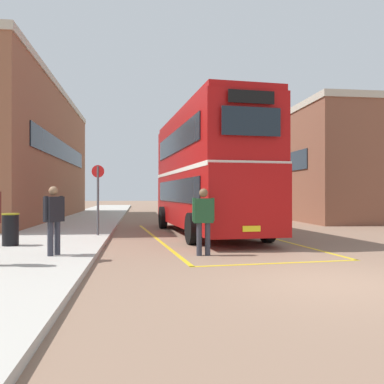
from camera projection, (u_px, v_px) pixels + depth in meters
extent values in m
plane|color=#846651|center=(205.00, 224.00, 21.75)|extent=(135.60, 135.60, 0.00)
cube|color=#B2ADA3|center=(85.00, 221.00, 23.30)|extent=(4.00, 57.60, 0.14)
cube|color=brown|center=(17.00, 157.00, 25.03)|extent=(5.39, 20.66, 7.60)
cube|color=#19232D|center=(64.00, 151.00, 25.38)|extent=(0.06, 15.70, 1.10)
cube|color=#BCB29E|center=(17.00, 92.00, 25.05)|extent=(5.51, 20.78, 0.36)
cube|color=brown|center=(328.00, 171.00, 29.12)|extent=(8.57, 17.19, 6.33)
cube|color=#232D38|center=(269.00, 166.00, 28.57)|extent=(0.06, 13.06, 1.10)
cube|color=#BCB29E|center=(328.00, 124.00, 29.13)|extent=(8.69, 17.31, 0.36)
cylinder|color=black|center=(163.00, 218.00, 18.89)|extent=(0.37, 1.02, 1.00)
cylinder|color=black|center=(216.00, 217.00, 19.44)|extent=(0.37, 1.02, 1.00)
cylinder|color=black|center=(192.00, 229.00, 12.96)|extent=(0.37, 1.02, 1.00)
cylinder|color=black|center=(267.00, 227.00, 13.52)|extent=(0.37, 1.02, 1.00)
cube|color=#A80F0F|center=(206.00, 199.00, 16.20)|extent=(3.36, 9.98, 2.10)
cube|color=#A80F0F|center=(206.00, 145.00, 16.21)|extent=(3.34, 9.79, 2.10)
cube|color=#A80F0F|center=(206.00, 116.00, 16.21)|extent=(3.23, 9.68, 0.20)
cube|color=silver|center=(206.00, 172.00, 16.21)|extent=(3.38, 9.89, 0.14)
cube|color=#19232D|center=(175.00, 191.00, 15.93)|extent=(0.78, 8.00, 0.84)
cube|color=#19232D|center=(175.00, 142.00, 15.94)|extent=(0.78, 8.00, 0.84)
cube|color=#19232D|center=(237.00, 191.00, 16.48)|extent=(0.78, 8.00, 0.84)
cube|color=#19232D|center=(237.00, 143.00, 16.48)|extent=(0.78, 8.00, 0.84)
cube|color=#19232D|center=(251.00, 121.00, 11.41)|extent=(1.71, 0.20, 0.80)
cube|color=black|center=(251.00, 97.00, 11.41)|extent=(1.35, 0.17, 0.36)
cube|color=#19232D|center=(182.00, 190.00, 21.00)|extent=(1.96, 0.22, 1.00)
cube|color=yellow|center=(252.00, 229.00, 11.40)|extent=(0.52, 0.08, 0.16)
cylinder|color=black|center=(194.00, 205.00, 39.89)|extent=(0.27, 0.92, 0.92)
cylinder|color=black|center=(220.00, 205.00, 40.17)|extent=(0.27, 0.92, 0.92)
cylinder|color=black|center=(202.00, 207.00, 34.46)|extent=(0.27, 0.92, 0.92)
cylinder|color=black|center=(231.00, 207.00, 34.74)|extent=(0.27, 0.92, 0.92)
cube|color=#1E512D|center=(211.00, 193.00, 37.32)|extent=(2.56, 9.14, 2.60)
cube|color=silver|center=(211.00, 178.00, 37.33)|extent=(2.40, 8.78, 0.12)
cube|color=#19232D|center=(198.00, 190.00, 37.19)|extent=(0.14, 7.29, 0.96)
cube|color=#19232D|center=(225.00, 190.00, 37.46)|extent=(0.14, 7.29, 0.96)
cube|color=#19232D|center=(204.00, 190.00, 41.87)|extent=(1.93, 0.07, 1.10)
cylinder|color=#2D2D38|center=(208.00, 239.00, 10.69)|extent=(0.14, 0.14, 0.84)
cylinder|color=#2D2D38|center=(199.00, 239.00, 10.65)|extent=(0.14, 0.14, 0.84)
cube|color=#1E4728|center=(203.00, 211.00, 10.67)|extent=(0.50, 0.23, 0.63)
cylinder|color=#1E4728|center=(213.00, 209.00, 10.71)|extent=(0.09, 0.09, 0.60)
cylinder|color=#1E4728|center=(194.00, 209.00, 10.64)|extent=(0.09, 0.09, 0.60)
sphere|color=brown|center=(204.00, 193.00, 10.65)|extent=(0.23, 0.23, 0.23)
cylinder|color=#2D2D38|center=(50.00, 239.00, 9.67)|extent=(0.14, 0.14, 0.79)
cylinder|color=#2D2D38|center=(57.00, 238.00, 9.86)|extent=(0.14, 0.14, 0.79)
cube|color=black|center=(54.00, 209.00, 9.77)|extent=(0.45, 0.50, 0.60)
cylinder|color=black|center=(46.00, 208.00, 9.56)|extent=(0.09, 0.09, 0.57)
cylinder|color=black|center=(61.00, 208.00, 9.97)|extent=(0.09, 0.09, 0.57)
sphere|color=#8C6647|center=(53.00, 191.00, 9.78)|extent=(0.22, 0.22, 0.22)
cylinder|color=black|center=(10.00, 230.00, 11.60)|extent=(0.44, 0.44, 0.87)
cylinder|color=olive|center=(10.00, 214.00, 11.60)|extent=(0.47, 0.47, 0.04)
cylinder|color=#4C4C51|center=(98.00, 201.00, 14.51)|extent=(0.08, 0.08, 2.42)
cylinder|color=red|center=(98.00, 171.00, 14.51)|extent=(0.44, 0.09, 0.44)
cube|color=gold|center=(156.00, 238.00, 14.78)|extent=(1.22, 11.76, 0.01)
cube|color=gold|center=(262.00, 236.00, 15.67)|extent=(1.22, 11.76, 0.01)
cube|color=gold|center=(278.00, 263.00, 9.47)|extent=(4.17, 0.51, 0.01)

